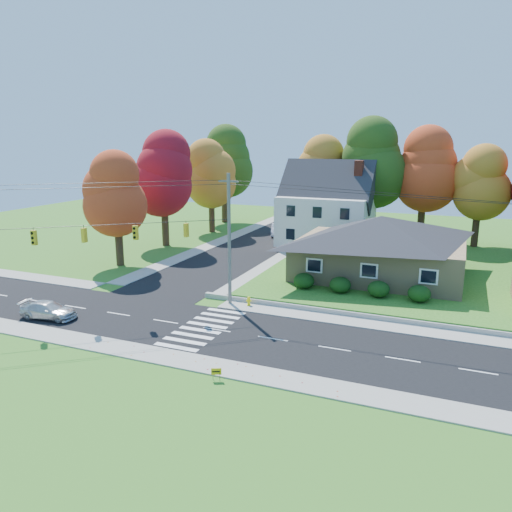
{
  "coord_description": "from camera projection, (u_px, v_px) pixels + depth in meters",
  "views": [
    {
      "loc": [
        14.41,
        -27.81,
        12.41
      ],
      "look_at": [
        -0.49,
        8.0,
        3.29
      ],
      "focal_mm": 35.0,
      "sensor_mm": 36.0,
      "label": 1
    }
  ],
  "objects": [
    {
      "name": "ground",
      "position": [
        217.0,
        330.0,
        33.22
      ],
      "size": [
        120.0,
        120.0,
        0.0
      ],
      "primitive_type": "plane",
      "color": "#3D7923"
    },
    {
      "name": "road_main",
      "position": [
        217.0,
        330.0,
        33.22
      ],
      "size": [
        90.0,
        8.0,
        0.02
      ],
      "primitive_type": "cube",
      "color": "black",
      "rests_on": "ground"
    },
    {
      "name": "road_cross",
      "position": [
        256.0,
        245.0,
        59.58
      ],
      "size": [
        8.0,
        44.0,
        0.02
      ],
      "primitive_type": "cube",
      "color": "black",
      "rests_on": "ground"
    },
    {
      "name": "sidewalk_north",
      "position": [
        247.0,
        307.0,
        37.71
      ],
      "size": [
        90.0,
        2.0,
        0.08
      ],
      "primitive_type": "cube",
      "color": "#9C9A90",
      "rests_on": "ground"
    },
    {
      "name": "sidewalk_south",
      "position": [
        177.0,
        359.0,
        28.72
      ],
      "size": [
        90.0,
        2.0,
        0.08
      ],
      "primitive_type": "cube",
      "color": "#9C9A90",
      "rests_on": "ground"
    },
    {
      "name": "lawn",
      "position": [
        440.0,
        271.0,
        47.18
      ],
      "size": [
        30.0,
        30.0,
        0.5
      ],
      "primitive_type": "cube",
      "color": "#3D7923",
      "rests_on": "ground"
    },
    {
      "name": "ranch_house",
      "position": [
        380.0,
        246.0,
        43.86
      ],
      "size": [
        14.6,
        10.6,
        5.4
      ],
      "color": "tan",
      "rests_on": "lawn"
    },
    {
      "name": "colonial_house",
      "position": [
        327.0,
        209.0,
        57.32
      ],
      "size": [
        10.4,
        8.4,
        9.6
      ],
      "color": "silver",
      "rests_on": "lawn"
    },
    {
      "name": "hedge_row",
      "position": [
        359.0,
        287.0,
        38.97
      ],
      "size": [
        10.7,
        1.7,
        1.27
      ],
      "color": "#163A10",
      "rests_on": "lawn"
    },
    {
      "name": "traffic_infrastructure",
      "position": [
        223.0,
        250.0,
        33.32
      ],
      "size": [
        38.1,
        10.66,
        10.0
      ],
      "color": "#666059",
      "rests_on": "ground"
    },
    {
      "name": "tree_lot_0",
      "position": [
        324.0,
        172.0,
        62.63
      ],
      "size": [
        6.72,
        6.72,
        12.51
      ],
      "color": "#3F2A19",
      "rests_on": "lawn"
    },
    {
      "name": "tree_lot_1",
      "position": [
        372.0,
        163.0,
        59.18
      ],
      "size": [
        7.84,
        7.84,
        14.6
      ],
      "color": "#3F2A19",
      "rests_on": "lawn"
    },
    {
      "name": "tree_lot_2",
      "position": [
        425.0,
        169.0,
        57.99
      ],
      "size": [
        7.28,
        7.28,
        13.56
      ],
      "color": "#3F2A19",
      "rests_on": "lawn"
    },
    {
      "name": "tree_lot_3",
      "position": [
        480.0,
        183.0,
        55.15
      ],
      "size": [
        6.16,
        6.16,
        11.47
      ],
      "color": "#3F2A19",
      "rests_on": "lawn"
    },
    {
      "name": "tree_west_0",
      "position": [
        116.0,
        194.0,
        48.73
      ],
      "size": [
        6.16,
        6.16,
        11.47
      ],
      "color": "#3F2A19",
      "rests_on": "ground"
    },
    {
      "name": "tree_west_1",
      "position": [
        163.0,
        174.0,
        57.79
      ],
      "size": [
        7.28,
        7.28,
        13.56
      ],
      "color": "#3F2A19",
      "rests_on": "ground"
    },
    {
      "name": "tree_west_2",
      "position": [
        211.0,
        174.0,
        66.55
      ],
      "size": [
        6.72,
        6.72,
        12.51
      ],
      "color": "#3F2A19",
      "rests_on": "ground"
    },
    {
      "name": "tree_west_3",
      "position": [
        224.0,
        162.0,
        74.19
      ],
      "size": [
        7.84,
        7.84,
        14.6
      ],
      "color": "#3F2A19",
      "rests_on": "ground"
    },
    {
      "name": "silver_sedan",
      "position": [
        48.0,
        310.0,
        35.22
      ],
      "size": [
        4.3,
        2.19,
        1.2
      ],
      "primitive_type": "imported",
      "rotation": [
        0.0,
        0.0,
        1.7
      ],
      "color": "silver",
      "rests_on": "road_main"
    },
    {
      "name": "white_car",
      "position": [
        278.0,
        230.0,
        65.71
      ],
      "size": [
        2.87,
        4.74,
        1.47
      ],
      "primitive_type": "imported",
      "rotation": [
        0.0,
        0.0,
        0.31
      ],
      "color": "silver",
      "rests_on": "road_cross"
    },
    {
      "name": "fire_hydrant",
      "position": [
        249.0,
        302.0,
        37.91
      ],
      "size": [
        0.43,
        0.34,
        0.75
      ],
      "color": "yellow",
      "rests_on": "ground"
    },
    {
      "name": "yard_sign",
      "position": [
        216.0,
        372.0,
        26.2
      ],
      "size": [
        0.51,
        0.25,
        0.68
      ],
      "color": "black",
      "rests_on": "ground"
    }
  ]
}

